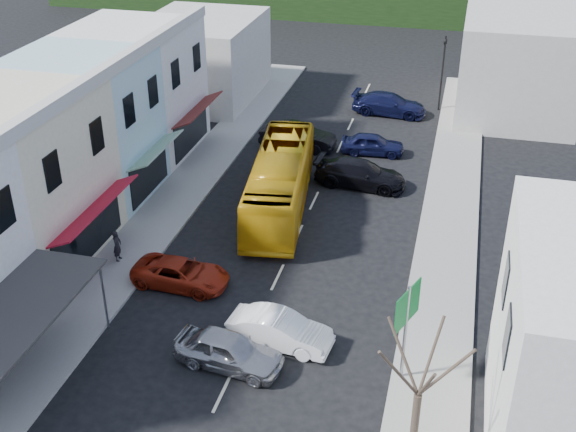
# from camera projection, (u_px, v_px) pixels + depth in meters

# --- Properties ---
(ground) EXTENTS (120.00, 120.00, 0.00)m
(ground) POSITION_uv_depth(u_px,v_px,m) (253.00, 328.00, 30.32)
(ground) COLOR black
(ground) RESTS_ON ground
(sidewalk_left) EXTENTS (3.00, 52.00, 0.15)m
(sidewalk_left) POSITION_uv_depth(u_px,v_px,m) (176.00, 200.00, 40.40)
(sidewalk_left) COLOR gray
(sidewalk_left) RESTS_ON ground
(sidewalk_right) EXTENTS (3.00, 52.00, 0.15)m
(sidewalk_right) POSITION_uv_depth(u_px,v_px,m) (448.00, 233.00, 37.18)
(sidewalk_right) COLOR gray
(sidewalk_right) RESTS_ON ground
(shopfront_row) EXTENTS (8.25, 30.00, 8.00)m
(shopfront_row) POSITION_uv_depth(u_px,v_px,m) (36.00, 163.00, 35.33)
(shopfront_row) COLOR silver
(shopfront_row) RESTS_ON ground
(distant_block_left) EXTENTS (8.00, 10.00, 6.00)m
(distant_block_left) POSITION_uv_depth(u_px,v_px,m) (202.00, 58.00, 54.41)
(distant_block_left) COLOR #B7B2A8
(distant_block_left) RESTS_ON ground
(distant_block_right) EXTENTS (8.00, 12.00, 7.00)m
(distant_block_right) POSITION_uv_depth(u_px,v_px,m) (518.00, 63.00, 51.78)
(distant_block_right) COLOR #B7B2A8
(distant_block_right) RESTS_ON ground
(bus) EXTENTS (4.04, 11.83, 3.10)m
(bus) POSITION_uv_depth(u_px,v_px,m) (280.00, 182.00, 39.03)
(bus) COLOR gold
(bus) RESTS_ON ground
(car_silver) EXTENTS (4.60, 2.38, 1.40)m
(car_silver) POSITION_uv_depth(u_px,v_px,m) (229.00, 351.00, 27.92)
(car_silver) COLOR #A0A1A5
(car_silver) RESTS_ON ground
(car_white) EXTENTS (4.58, 2.29, 1.40)m
(car_white) POSITION_uv_depth(u_px,v_px,m) (280.00, 330.00, 29.07)
(car_white) COLOR white
(car_white) RESTS_ON ground
(car_red) EXTENTS (4.69, 2.14, 1.40)m
(car_red) POSITION_uv_depth(u_px,v_px,m) (181.00, 272.00, 32.83)
(car_red) COLOR maroon
(car_red) RESTS_ON ground
(car_black_near) EXTENTS (4.63, 2.18, 1.40)m
(car_black_near) POSITION_uv_depth(u_px,v_px,m) (360.00, 175.00, 41.85)
(car_black_near) COLOR black
(car_black_near) RESTS_ON ground
(car_navy_mid) EXTENTS (4.51, 2.09, 1.40)m
(car_navy_mid) POSITION_uv_depth(u_px,v_px,m) (373.00, 144.00, 45.88)
(car_navy_mid) COLOR black
(car_navy_mid) RESTS_ON ground
(car_black_far) EXTENTS (4.52, 2.12, 1.40)m
(car_black_far) POSITION_uv_depth(u_px,v_px,m) (298.00, 138.00, 46.71)
(car_black_far) COLOR black
(car_black_far) RESTS_ON ground
(car_navy_far) EXTENTS (4.62, 2.15, 1.40)m
(car_navy_far) POSITION_uv_depth(u_px,v_px,m) (389.00, 105.00, 52.13)
(car_navy_far) COLOR black
(car_navy_far) RESTS_ON ground
(pedestrian_left) EXTENTS (0.45, 0.63, 1.70)m
(pedestrian_left) POSITION_uv_depth(u_px,v_px,m) (117.00, 245.00, 34.38)
(pedestrian_left) COLOR black
(pedestrian_left) RESTS_ON sidewalk_left
(direction_sign) EXTENTS (1.47, 2.05, 4.24)m
(direction_sign) POSITION_uv_depth(u_px,v_px,m) (405.00, 334.00, 26.57)
(direction_sign) COLOR #0A5621
(direction_sign) RESTS_ON ground
(street_tree) EXTENTS (3.34, 3.34, 6.84)m
(street_tree) POSITION_uv_depth(u_px,v_px,m) (418.00, 395.00, 21.90)
(street_tree) COLOR #3A2E24
(street_tree) RESTS_ON ground
(traffic_signal) EXTENTS (1.26, 1.45, 5.48)m
(traffic_signal) POSITION_uv_depth(u_px,v_px,m) (442.00, 74.00, 51.98)
(traffic_signal) COLOR black
(traffic_signal) RESTS_ON ground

